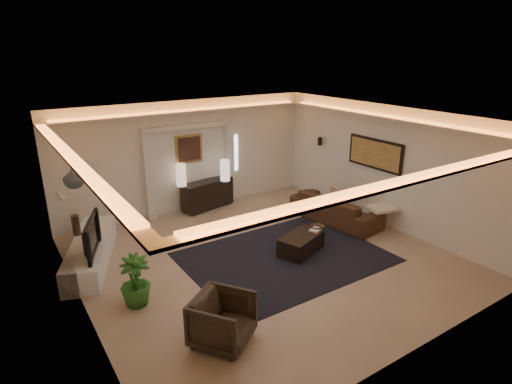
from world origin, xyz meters
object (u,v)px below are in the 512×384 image
console (208,194)px  armchair (223,320)px  coffee_table (301,243)px  sofa (336,208)px

console → armchair: bearing=-126.6°
coffee_table → armchair: 3.24m
sofa → coffee_table: (-1.81, -0.86, -0.14)m
armchair → sofa: bearing=-6.8°
coffee_table → armchair: (-2.80, -1.62, 0.17)m
console → armchair: 5.59m
console → sofa: (2.25, -2.59, -0.06)m
coffee_table → armchair: armchair is taller
sofa → armchair: (-4.60, -2.48, 0.03)m
console → coffee_table: size_ratio=1.41×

